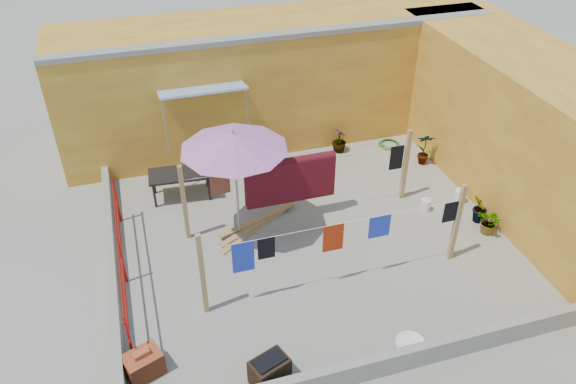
# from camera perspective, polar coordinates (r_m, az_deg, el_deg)

# --- Properties ---
(ground) EXTENTS (80.00, 80.00, 0.00)m
(ground) POSITION_cam_1_polar(r_m,az_deg,el_deg) (12.02, 2.37, -4.71)
(ground) COLOR #9E998E
(ground) RESTS_ON ground
(wall_back) EXTENTS (11.00, 3.27, 3.21)m
(wall_back) POSITION_cam_1_polar(r_m,az_deg,el_deg) (15.13, -1.50, 11.43)
(wall_back) COLOR gold
(wall_back) RESTS_ON ground
(wall_right) EXTENTS (2.40, 9.00, 3.20)m
(wall_right) POSITION_cam_1_polar(r_m,az_deg,el_deg) (13.49, 24.03, 5.05)
(wall_right) COLOR gold
(wall_right) RESTS_ON ground
(parapet_front) EXTENTS (8.30, 0.16, 0.44)m
(parapet_front) POSITION_cam_1_polar(r_m,az_deg,el_deg) (9.58, 9.63, -16.88)
(parapet_front) COLOR gray
(parapet_front) RESTS_ON ground
(parapet_left) EXTENTS (0.16, 7.30, 0.44)m
(parapet_left) POSITION_cam_1_polar(r_m,az_deg,el_deg) (11.49, -17.41, -7.44)
(parapet_left) COLOR gray
(parapet_left) RESTS_ON ground
(red_railing) EXTENTS (0.05, 4.20, 1.10)m
(red_railing) POSITION_cam_1_polar(r_m,az_deg,el_deg) (11.00, -16.63, -6.01)
(red_railing) COLOR #A61510
(red_railing) RESTS_ON ground
(clothesline_rig) EXTENTS (5.09, 2.35, 1.80)m
(clothesline_rig) POSITION_cam_1_polar(r_m,az_deg,el_deg) (11.80, 0.68, 0.62)
(clothesline_rig) COLOR tan
(clothesline_rig) RESTS_ON ground
(patio_umbrella) EXTENTS (2.49, 2.49, 2.56)m
(patio_umbrella) POSITION_cam_1_polar(r_m,az_deg,el_deg) (10.82, -5.53, 5.07)
(patio_umbrella) COLOR gray
(patio_umbrella) RESTS_ON ground
(outdoor_table) EXTENTS (1.46, 0.81, 0.66)m
(outdoor_table) POSITION_cam_1_polar(r_m,az_deg,el_deg) (13.12, -10.92, 1.70)
(outdoor_table) COLOR black
(outdoor_table) RESTS_ON ground
(brick_stack) EXTENTS (0.70, 0.61, 0.51)m
(brick_stack) POSITION_cam_1_polar(r_m,az_deg,el_deg) (9.74, -14.48, -16.55)
(brick_stack) COLOR #B14A28
(brick_stack) RESTS_ON ground
(lumber_pile) EXTENTS (1.93, 1.23, 0.13)m
(lumber_pile) POSITION_cam_1_polar(r_m,az_deg,el_deg) (12.27, -3.37, -3.37)
(lumber_pile) COLOR tan
(lumber_pile) RESTS_ON ground
(brazier) EXTENTS (0.70, 0.58, 0.54)m
(brazier) POSITION_cam_1_polar(r_m,az_deg,el_deg) (9.33, -1.88, -17.69)
(brazier) COLOR black
(brazier) RESTS_ON ground
(white_basin) EXTENTS (0.52, 0.52, 0.09)m
(white_basin) POSITION_cam_1_polar(r_m,az_deg,el_deg) (10.17, 12.34, -14.79)
(white_basin) COLOR white
(white_basin) RESTS_ON ground
(water_jug_a) EXTENTS (0.21, 0.21, 0.33)m
(water_jug_a) POSITION_cam_1_polar(r_m,az_deg,el_deg) (13.07, 13.81, -1.29)
(water_jug_a) COLOR white
(water_jug_a) RESTS_ON ground
(water_jug_b) EXTENTS (0.24, 0.24, 0.38)m
(water_jug_b) POSITION_cam_1_polar(r_m,az_deg,el_deg) (13.53, 17.03, -0.40)
(water_jug_b) COLOR white
(water_jug_b) RESTS_ON ground
(green_hose) EXTENTS (0.58, 0.58, 0.08)m
(green_hose) POSITION_cam_1_polar(r_m,az_deg,el_deg) (15.44, 10.24, 4.83)
(green_hose) COLOR #1C6F18
(green_hose) RESTS_ON ground
(plant_back_a) EXTENTS (0.72, 0.65, 0.71)m
(plant_back_a) POSITION_cam_1_polar(r_m,az_deg,el_deg) (14.10, -1.77, 3.75)
(plant_back_a) COLOR #1A5017
(plant_back_a) RESTS_ON ground
(plant_back_b) EXTENTS (0.42, 0.42, 0.67)m
(plant_back_b) POSITION_cam_1_polar(r_m,az_deg,el_deg) (14.84, 5.24, 5.26)
(plant_back_b) COLOR #1A5017
(plant_back_b) RESTS_ON ground
(plant_right_a) EXTENTS (0.55, 0.47, 0.90)m
(plant_right_a) POSITION_cam_1_polar(r_m,az_deg,el_deg) (14.62, 13.71, 4.35)
(plant_right_a) COLOR #1A5017
(plant_right_a) RESTS_ON ground
(plant_right_b) EXTENTS (0.49, 0.51, 0.72)m
(plant_right_b) POSITION_cam_1_polar(r_m,az_deg,el_deg) (12.92, 18.94, -1.63)
(plant_right_b) COLOR #1A5017
(plant_right_b) RESTS_ON ground
(plant_right_c) EXTENTS (0.56, 0.61, 0.58)m
(plant_right_c) POSITION_cam_1_polar(r_m,az_deg,el_deg) (12.71, 19.84, -2.93)
(plant_right_c) COLOR #1A5017
(plant_right_c) RESTS_ON ground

